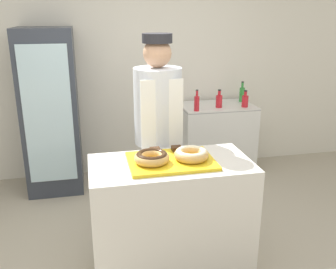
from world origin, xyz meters
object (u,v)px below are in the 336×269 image
(bottle_red, at_px, (245,101))
(bottle_red_b, at_px, (197,103))
(baker_person, at_px, (158,134))
(serving_tray, at_px, (171,161))
(bottle_red_b_b, at_px, (219,101))
(donut_light_glaze, at_px, (191,154))
(brownie_back_left, at_px, (155,150))
(donut_chocolate_glaze, at_px, (152,157))
(brownie_back_right, at_px, (177,149))
(chest_freezer, at_px, (216,139))
(bottle_green, at_px, (242,94))
(beverage_fridge, at_px, (51,112))

(bottle_red, relative_size, bottle_red_b, 0.82)
(baker_person, bearing_deg, serving_tray, -92.36)
(baker_person, height_order, bottle_red_b_b, baker_person)
(bottle_red_b_b, bearing_deg, donut_light_glaze, -115.81)
(brownie_back_left, relative_size, baker_person, 0.04)
(bottle_red_b, bearing_deg, donut_chocolate_glaze, -116.76)
(serving_tray, bearing_deg, donut_chocolate_glaze, -170.52)
(brownie_back_right, xyz_separation_m, chest_freezer, (0.89, 1.60, -0.52))
(donut_light_glaze, bearing_deg, bottle_green, 57.90)
(baker_person, xyz_separation_m, bottle_red_b, (0.62, 0.93, 0.03))
(brownie_back_left, bearing_deg, bottle_green, 50.29)
(bottle_red, bearing_deg, bottle_green, 74.70)
(donut_chocolate_glaze, distance_m, bottle_green, 2.41)
(beverage_fridge, bearing_deg, bottle_green, 2.88)
(chest_freezer, distance_m, bottle_red_b, 0.66)
(brownie_back_right, bearing_deg, bottle_red, 50.69)
(donut_chocolate_glaze, distance_m, beverage_fridge, 1.97)
(bottle_red_b, height_order, bottle_red_b_b, bottle_red_b)
(donut_chocolate_glaze, distance_m, baker_person, 0.67)
(brownie_back_left, relative_size, bottle_red_b, 0.30)
(bottle_red, bearing_deg, beverage_fridge, 176.07)
(donut_chocolate_glaze, bearing_deg, brownie_back_left, 72.85)
(chest_freezer, relative_size, bottle_red_b_b, 4.14)
(bottle_red, height_order, bottle_green, bottle_green)
(serving_tray, bearing_deg, bottle_green, 54.58)
(bottle_red_b, bearing_deg, beverage_fridge, 172.40)
(serving_tray, height_order, bottle_red_b, bottle_red_b)
(beverage_fridge, bearing_deg, bottle_red_b_b, -3.26)
(serving_tray, height_order, donut_chocolate_glaze, donut_chocolate_glaze)
(chest_freezer, xyz_separation_m, bottle_red_b, (-0.32, -0.22, 0.53))
(serving_tray, xyz_separation_m, bottle_red_b, (0.65, 1.55, 0.04))
(chest_freezer, xyz_separation_m, bottle_green, (0.36, 0.11, 0.54))
(bottle_red, bearing_deg, chest_freezer, 151.11)
(serving_tray, bearing_deg, donut_light_glaze, -9.48)
(beverage_fridge, distance_m, chest_freezer, 1.99)
(serving_tray, bearing_deg, beverage_fridge, 118.61)
(bottle_green, bearing_deg, bottle_red_b, -154.29)
(chest_freezer, distance_m, bottle_red_b_b, 0.53)
(brownie_back_right, relative_size, chest_freezer, 0.08)
(donut_chocolate_glaze, xyz_separation_m, donut_light_glaze, (0.29, 0.00, 0.00))
(bottle_red, bearing_deg, donut_light_glaze, -124.42)
(chest_freezer, relative_size, bottle_red_b, 3.61)
(baker_person, distance_m, bottle_red_b_b, 1.39)
(beverage_fridge, bearing_deg, baker_person, -49.20)
(donut_chocolate_glaze, xyz_separation_m, bottle_green, (1.48, 1.90, -0.01))
(brownie_back_left, bearing_deg, bottle_red_b_b, 55.05)
(donut_chocolate_glaze, xyz_separation_m, bottle_red, (1.41, 1.63, -0.03))
(donut_light_glaze, height_order, brownie_back_right, donut_light_glaze)
(beverage_fridge, bearing_deg, bottle_red, -3.93)
(beverage_fridge, bearing_deg, bottle_red_b, -7.60)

